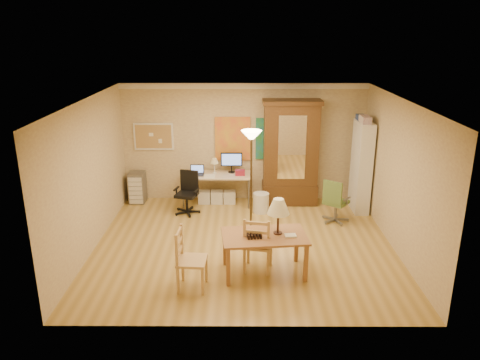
{
  "coord_description": "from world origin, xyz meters",
  "views": [
    {
      "loc": [
        -0.04,
        -7.92,
        3.89
      ],
      "look_at": [
        -0.07,
        0.3,
        1.18
      ],
      "focal_mm": 35.0,
      "sensor_mm": 36.0,
      "label": 1
    }
  ],
  "objects_px": {
    "office_chair_green": "(335,211)",
    "armoire": "(290,159)",
    "office_chair_black": "(187,202)",
    "computer_desk": "(218,186)",
    "bookshelf": "(361,167)",
    "dining_table": "(269,227)"
  },
  "relations": [
    {
      "from": "computer_desk",
      "to": "office_chair_green",
      "type": "height_order",
      "value": "computer_desk"
    },
    {
      "from": "computer_desk",
      "to": "bookshelf",
      "type": "height_order",
      "value": "bookshelf"
    },
    {
      "from": "office_chair_black",
      "to": "office_chair_green",
      "type": "distance_m",
      "value": 3.15
    },
    {
      "from": "computer_desk",
      "to": "armoire",
      "type": "relative_size",
      "value": 0.66
    },
    {
      "from": "office_chair_black",
      "to": "bookshelf",
      "type": "bearing_deg",
      "value": 3.4
    },
    {
      "from": "armoire",
      "to": "bookshelf",
      "type": "bearing_deg",
      "value": -16.38
    },
    {
      "from": "computer_desk",
      "to": "bookshelf",
      "type": "xyz_separation_m",
      "value": [
        3.13,
        -0.36,
        0.55
      ]
    },
    {
      "from": "computer_desk",
      "to": "office_chair_green",
      "type": "bearing_deg",
      "value": -23.43
    },
    {
      "from": "office_chair_black",
      "to": "armoire",
      "type": "relative_size",
      "value": 0.39
    },
    {
      "from": "office_chair_green",
      "to": "office_chair_black",
      "type": "bearing_deg",
      "value": 171.03
    },
    {
      "from": "office_chair_black",
      "to": "armoire",
      "type": "bearing_deg",
      "value": 16.26
    },
    {
      "from": "dining_table",
      "to": "office_chair_black",
      "type": "distance_m",
      "value": 3.11
    },
    {
      "from": "armoire",
      "to": "bookshelf",
      "type": "xyz_separation_m",
      "value": [
        1.5,
        -0.44,
        -0.05
      ]
    },
    {
      "from": "office_chair_green",
      "to": "armoire",
      "type": "bearing_deg",
      "value": 125.95
    },
    {
      "from": "computer_desk",
      "to": "office_chair_black",
      "type": "relative_size",
      "value": 1.68
    },
    {
      "from": "dining_table",
      "to": "office_chair_black",
      "type": "relative_size",
      "value": 1.56
    },
    {
      "from": "office_chair_black",
      "to": "bookshelf",
      "type": "distance_m",
      "value": 3.85
    },
    {
      "from": "dining_table",
      "to": "armoire",
      "type": "height_order",
      "value": "armoire"
    },
    {
      "from": "dining_table",
      "to": "office_chair_black",
      "type": "bearing_deg",
      "value": 122.23
    },
    {
      "from": "dining_table",
      "to": "office_chair_green",
      "type": "distance_m",
      "value": 2.63
    },
    {
      "from": "office_chair_green",
      "to": "computer_desk",
      "type": "bearing_deg",
      "value": 156.57
    },
    {
      "from": "dining_table",
      "to": "bookshelf",
      "type": "distance_m",
      "value": 3.54
    }
  ]
}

